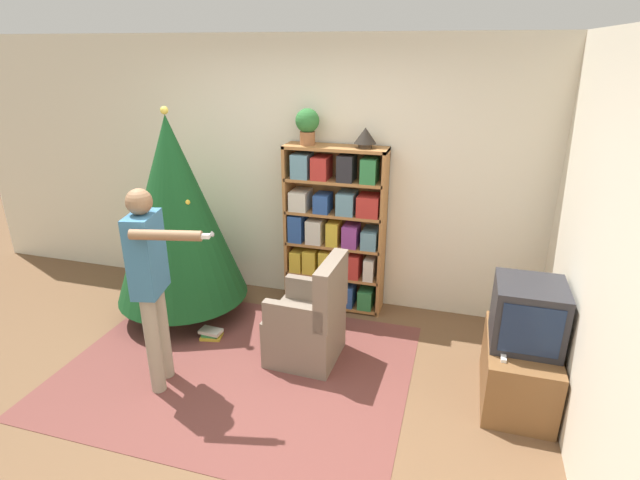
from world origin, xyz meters
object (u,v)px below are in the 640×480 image
television (528,314)px  christmas_tree (175,210)px  armchair (309,324)px  table_lamp (365,136)px  bookshelf (334,232)px  potted_plant (307,124)px  standing_person (150,275)px

television → christmas_tree: christmas_tree is taller
television → armchair: television is taller
armchair → table_lamp: size_ratio=4.60×
television → armchair: 1.69m
christmas_tree → table_lamp: 1.86m
christmas_tree → armchair: 1.63m
bookshelf → christmas_tree: bearing=-156.3°
television → potted_plant: potted_plant is taller
armchair → standing_person: bearing=-54.6°
armchair → standing_person: (-1.00, -0.65, 0.61)m
christmas_tree → potted_plant: bearing=28.9°
standing_person → table_lamp: bearing=130.3°
bookshelf → potted_plant: (-0.26, 0.01, 1.02)m
armchair → table_lamp: table_lamp is taller
bookshelf → standing_person: bearing=-120.4°
potted_plant → table_lamp: size_ratio=1.64×
bookshelf → television: bookshelf is taller
armchair → table_lamp: (0.23, 0.96, 1.41)m
potted_plant → bookshelf: bearing=-1.5°
bookshelf → potted_plant: bearing=178.5°
television → table_lamp: table_lamp is taller
table_lamp → potted_plant: bearing=-180.0°
bookshelf → standing_person: (-0.95, -1.61, 0.14)m
armchair → standing_person: 1.34m
television → standing_person: size_ratio=0.30×
television → potted_plant: bearing=152.1°
bookshelf → potted_plant: potted_plant is taller
potted_plant → television: bearing=-27.9°
potted_plant → christmas_tree: bearing=-151.1°
television → christmas_tree: 3.09m
bookshelf → christmas_tree: (-1.35, -0.59, 0.28)m
christmas_tree → table_lamp: size_ratio=10.03×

